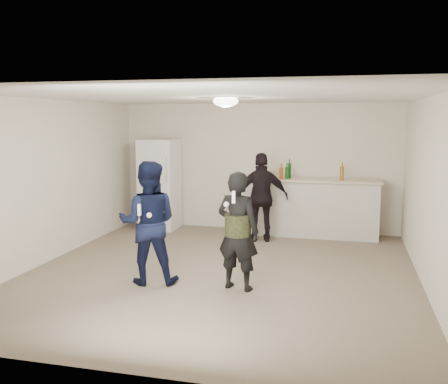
% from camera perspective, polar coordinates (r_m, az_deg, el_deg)
% --- Properties ---
extents(floor, '(6.00, 6.00, 0.00)m').
position_cam_1_polar(floor, '(7.29, -0.38, -9.21)').
color(floor, '#6B5B4C').
rests_on(floor, ground).
extents(ceiling, '(6.00, 6.00, 0.00)m').
position_cam_1_polar(ceiling, '(6.96, -0.40, 10.83)').
color(ceiling, silver).
rests_on(ceiling, wall_back).
extents(wall_back, '(6.00, 0.00, 6.00)m').
position_cam_1_polar(wall_back, '(9.93, 3.91, 2.83)').
color(wall_back, beige).
rests_on(wall_back, floor).
extents(wall_front, '(6.00, 0.00, 6.00)m').
position_cam_1_polar(wall_front, '(4.22, -10.58, -4.75)').
color(wall_front, beige).
rests_on(wall_front, floor).
extents(wall_left, '(0.00, 6.00, 6.00)m').
position_cam_1_polar(wall_left, '(8.14, -19.50, 1.17)').
color(wall_left, beige).
rests_on(wall_left, floor).
extents(wall_right, '(0.00, 6.00, 6.00)m').
position_cam_1_polar(wall_right, '(6.88, 22.40, -0.21)').
color(wall_right, beige).
rests_on(wall_right, floor).
extents(counter, '(2.60, 0.56, 1.05)m').
position_cam_1_polar(counter, '(9.58, 9.52, -1.84)').
color(counter, beige).
rests_on(counter, floor).
extents(counter_top, '(2.68, 0.64, 0.04)m').
position_cam_1_polar(counter_top, '(9.50, 9.59, 1.40)').
color(counter_top, beige).
rests_on(counter_top, counter).
extents(fridge, '(0.70, 0.70, 1.80)m').
position_cam_1_polar(fridge, '(10.11, -7.35, 0.88)').
color(fridge, white).
rests_on(fridge, floor).
extents(fridge_handle, '(0.02, 0.02, 0.60)m').
position_cam_1_polar(fridge_handle, '(9.62, -6.64, 2.92)').
color(fridge_handle, '#B7B7BB').
rests_on(fridge_handle, fridge).
extents(ceiling_dome, '(0.36, 0.36, 0.16)m').
position_cam_1_polar(ceiling_dome, '(7.25, 0.19, 10.34)').
color(ceiling_dome, white).
rests_on(ceiling_dome, ceiling).
extents(shaker, '(0.08, 0.08, 0.17)m').
position_cam_1_polar(shaker, '(9.71, 4.27, 2.26)').
color(shaker, silver).
rests_on(shaker, counter_top).
extents(man, '(0.93, 0.81, 1.65)m').
position_cam_1_polar(man, '(6.74, -8.65, -3.49)').
color(man, '#0E183E').
rests_on(man, floor).
extents(woman, '(0.63, 0.48, 1.55)m').
position_cam_1_polar(woman, '(6.43, 1.61, -4.45)').
color(woman, black).
rests_on(woman, floor).
extents(camo_shorts, '(0.34, 0.34, 0.28)m').
position_cam_1_polar(camo_shorts, '(6.41, 1.61, -3.78)').
color(camo_shorts, '#363D1B').
rests_on(camo_shorts, woman).
extents(spectator, '(1.00, 0.59, 1.61)m').
position_cam_1_polar(spectator, '(8.99, 4.35, -0.62)').
color(spectator, black).
rests_on(spectator, floor).
extents(remote_man, '(0.04, 0.04, 0.15)m').
position_cam_1_polar(remote_man, '(6.45, -9.65, -2.02)').
color(remote_man, white).
rests_on(remote_man, man).
extents(nunchuk_man, '(0.07, 0.07, 0.07)m').
position_cam_1_polar(nunchuk_man, '(6.44, -8.55, -2.64)').
color(nunchuk_man, white).
rests_on(nunchuk_man, man).
extents(remote_woman, '(0.04, 0.04, 0.15)m').
position_cam_1_polar(remote_woman, '(6.10, 1.12, -0.59)').
color(remote_woman, white).
rests_on(remote_woman, woman).
extents(nunchuk_woman, '(0.07, 0.07, 0.07)m').
position_cam_1_polar(nunchuk_woman, '(6.17, 0.27, -1.43)').
color(nunchuk_woman, silver).
rests_on(nunchuk_woman, woman).
extents(bottle_cluster, '(1.18, 0.23, 0.29)m').
position_cam_1_polar(bottle_cluster, '(9.41, 8.81, 2.21)').
color(bottle_cluster, '#164D16').
rests_on(bottle_cluster, counter_top).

